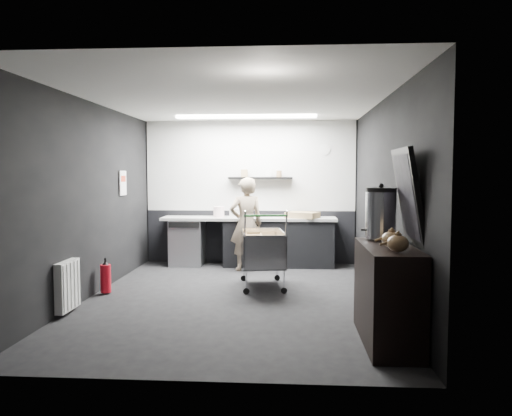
{
  "coord_description": "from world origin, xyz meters",
  "views": [
    {
      "loc": [
        0.74,
        -6.7,
        1.71
      ],
      "look_at": [
        0.27,
        0.4,
        1.21
      ],
      "focal_mm": 35.0,
      "sensor_mm": 36.0,
      "label": 1
    }
  ],
  "objects": [
    {
      "name": "floor",
      "position": [
        0.0,
        0.0,
        0.0
      ],
      "size": [
        5.5,
        5.5,
        0.0
      ],
      "primitive_type": "plane",
      "color": "black",
      "rests_on": "ground"
    },
    {
      "name": "ceiling",
      "position": [
        0.0,
        0.0,
        2.7
      ],
      "size": [
        5.5,
        5.5,
        0.0
      ],
      "primitive_type": "plane",
      "rotation": [
        3.14,
        0.0,
        0.0
      ],
      "color": "white",
      "rests_on": "wall_back"
    },
    {
      "name": "wall_back",
      "position": [
        0.0,
        2.75,
        1.35
      ],
      "size": [
        5.5,
        0.0,
        5.5
      ],
      "primitive_type": "plane",
      "rotation": [
        1.57,
        0.0,
        0.0
      ],
      "color": "black",
      "rests_on": "floor"
    },
    {
      "name": "wall_front",
      "position": [
        0.0,
        -2.75,
        1.35
      ],
      "size": [
        5.5,
        0.0,
        5.5
      ],
      "primitive_type": "plane",
      "rotation": [
        -1.57,
        0.0,
        0.0
      ],
      "color": "black",
      "rests_on": "floor"
    },
    {
      "name": "wall_left",
      "position": [
        -2.0,
        0.0,
        1.35
      ],
      "size": [
        0.0,
        5.5,
        5.5
      ],
      "primitive_type": "plane",
      "rotation": [
        1.57,
        0.0,
        1.57
      ],
      "color": "black",
      "rests_on": "floor"
    },
    {
      "name": "wall_right",
      "position": [
        2.0,
        0.0,
        1.35
      ],
      "size": [
        0.0,
        5.5,
        5.5
      ],
      "primitive_type": "plane",
      "rotation": [
        1.57,
        0.0,
        -1.57
      ],
      "color": "black",
      "rests_on": "floor"
    },
    {
      "name": "kitchen_wall_panel",
      "position": [
        0.0,
        2.73,
        1.85
      ],
      "size": [
        3.95,
        0.02,
        1.7
      ],
      "primitive_type": "cube",
      "color": "beige",
      "rests_on": "wall_back"
    },
    {
      "name": "dado_panel",
      "position": [
        0.0,
        2.73,
        0.5
      ],
      "size": [
        3.95,
        0.02,
        1.0
      ],
      "primitive_type": "cube",
      "color": "black",
      "rests_on": "wall_back"
    },
    {
      "name": "floating_shelf",
      "position": [
        0.2,
        2.62,
        1.62
      ],
      "size": [
        1.2,
        0.22,
        0.04
      ],
      "primitive_type": "cube",
      "color": "black",
      "rests_on": "wall_back"
    },
    {
      "name": "wall_clock",
      "position": [
        1.4,
        2.72,
        2.15
      ],
      "size": [
        0.2,
        0.03,
        0.2
      ],
      "primitive_type": "cylinder",
      "rotation": [
        1.57,
        0.0,
        0.0
      ],
      "color": "silver",
      "rests_on": "wall_back"
    },
    {
      "name": "poster",
      "position": [
        -1.98,
        1.3,
        1.55
      ],
      "size": [
        0.02,
        0.3,
        0.4
      ],
      "primitive_type": "cube",
      "color": "white",
      "rests_on": "wall_left"
    },
    {
      "name": "poster_red_band",
      "position": [
        -1.98,
        1.3,
        1.62
      ],
      "size": [
        0.02,
        0.22,
        0.1
      ],
      "primitive_type": "cube",
      "color": "red",
      "rests_on": "poster"
    },
    {
      "name": "radiator",
      "position": [
        -1.94,
        -0.9,
        0.35
      ],
      "size": [
        0.1,
        0.5,
        0.6
      ],
      "primitive_type": "cube",
      "color": "silver",
      "rests_on": "wall_left"
    },
    {
      "name": "ceiling_strip",
      "position": [
        0.0,
        1.85,
        2.67
      ],
      "size": [
        2.4,
        0.2,
        0.04
      ],
      "primitive_type": "cube",
      "color": "white",
      "rests_on": "ceiling"
    },
    {
      "name": "prep_counter",
      "position": [
        0.14,
        2.42,
        0.46
      ],
      "size": [
        3.2,
        0.61,
        0.9
      ],
      "color": "black",
      "rests_on": "floor"
    },
    {
      "name": "person",
      "position": [
        -0.01,
        1.97,
        0.82
      ],
      "size": [
        0.69,
        0.56,
        1.64
      ],
      "primitive_type": "imported",
      "rotation": [
        0.0,
        0.0,
        3.47
      ],
      "color": "#B8AB92",
      "rests_on": "floor"
    },
    {
      "name": "shopping_cart",
      "position": [
        0.34,
        0.7,
        0.54
      ],
      "size": [
        0.75,
        1.1,
        1.14
      ],
      "color": "silver",
      "rests_on": "floor"
    },
    {
      "name": "sideboard",
      "position": [
        1.75,
        -1.64,
        0.62
      ],
      "size": [
        0.56,
        1.31,
        1.97
      ],
      "color": "black",
      "rests_on": "floor"
    },
    {
      "name": "fire_extinguisher",
      "position": [
        -1.85,
        0.12,
        0.24
      ],
      "size": [
        0.15,
        0.15,
        0.49
      ],
      "color": "#B90C1A",
      "rests_on": "floor"
    },
    {
      "name": "cardboard_box",
      "position": [
        0.99,
        2.37,
        0.95
      ],
      "size": [
        0.66,
        0.6,
        0.11
      ],
      "primitive_type": "cube",
      "rotation": [
        0.0,
        0.0,
        -0.42
      ],
      "color": "#91774D",
      "rests_on": "prep_counter"
    },
    {
      "name": "pink_tub",
      "position": [
        -0.56,
        2.42,
        1.0
      ],
      "size": [
        0.2,
        0.2,
        0.2
      ],
      "primitive_type": "cylinder",
      "color": "#F4D4D5",
      "rests_on": "prep_counter"
    },
    {
      "name": "white_container",
      "position": [
        -0.26,
        2.37,
        0.98
      ],
      "size": [
        0.18,
        0.14,
        0.16
      ],
      "primitive_type": "cube",
      "rotation": [
        0.0,
        0.0,
        -0.01
      ],
      "color": "silver",
      "rests_on": "prep_counter"
    }
  ]
}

